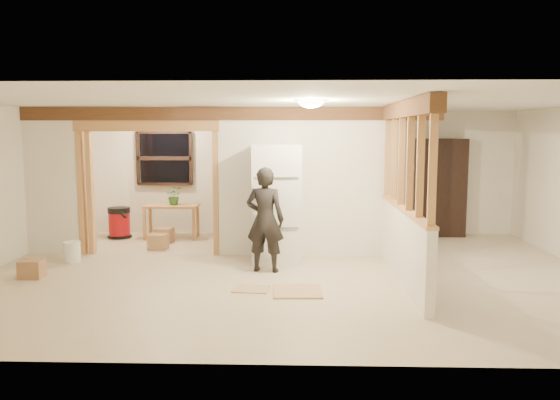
{
  "coord_description": "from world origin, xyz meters",
  "views": [
    {
      "loc": [
        0.12,
        -7.91,
        2.06
      ],
      "look_at": [
        -0.14,
        0.4,
        1.04
      ],
      "focal_mm": 35.0,
      "sensor_mm": 36.0,
      "label": 1
    }
  ],
  "objects_px": {
    "work_table": "(172,222)",
    "bookshelf": "(440,188)",
    "woman": "(265,220)",
    "shop_vac": "(119,222)",
    "refrigerator": "(277,203)"
  },
  "relations": [
    {
      "from": "work_table",
      "to": "bookshelf",
      "type": "bearing_deg",
      "value": 6.1
    },
    {
      "from": "woman",
      "to": "shop_vac",
      "type": "relative_size",
      "value": 2.55
    },
    {
      "from": "woman",
      "to": "work_table",
      "type": "xyz_separation_m",
      "value": [
        -1.99,
        2.54,
        -0.45
      ]
    },
    {
      "from": "shop_vac",
      "to": "bookshelf",
      "type": "xyz_separation_m",
      "value": [
        6.37,
        0.4,
        0.67
      ]
    },
    {
      "from": "shop_vac",
      "to": "refrigerator",
      "type": "bearing_deg",
      "value": -30.07
    },
    {
      "from": "work_table",
      "to": "bookshelf",
      "type": "xyz_separation_m",
      "value": [
        5.33,
        0.4,
        0.65
      ]
    },
    {
      "from": "work_table",
      "to": "shop_vac",
      "type": "height_order",
      "value": "work_table"
    },
    {
      "from": "refrigerator",
      "to": "bookshelf",
      "type": "height_order",
      "value": "bookshelf"
    },
    {
      "from": "woman",
      "to": "bookshelf",
      "type": "xyz_separation_m",
      "value": [
        3.34,
        2.94,
        0.19
      ]
    },
    {
      "from": "refrigerator",
      "to": "shop_vac",
      "type": "distance_m",
      "value": 3.75
    },
    {
      "from": "shop_vac",
      "to": "bookshelf",
      "type": "height_order",
      "value": "bookshelf"
    },
    {
      "from": "woman",
      "to": "shop_vac",
      "type": "xyz_separation_m",
      "value": [
        -3.03,
        2.53,
        -0.48
      ]
    },
    {
      "from": "refrigerator",
      "to": "bookshelf",
      "type": "bearing_deg",
      "value": 35.35
    },
    {
      "from": "work_table",
      "to": "bookshelf",
      "type": "relative_size",
      "value": 0.54
    },
    {
      "from": "refrigerator",
      "to": "bookshelf",
      "type": "distance_m",
      "value": 3.9
    }
  ]
}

